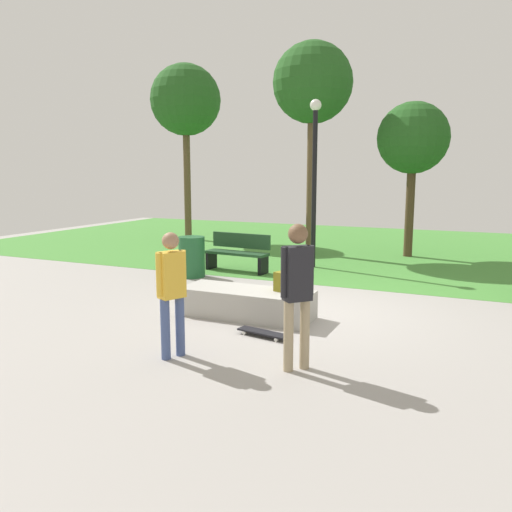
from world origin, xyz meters
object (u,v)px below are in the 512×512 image
Objects in this scene: concrete_ledge at (247,303)px; tree_leaning_ash at (313,85)px; tree_slender_maple at (413,139)px; lamp_post at (315,167)px; park_bench_by_oak at (238,251)px; trash_bin at (192,257)px; skater_watching at (297,285)px; skater_performing_trick at (172,286)px; skateboard_by_ledge at (263,333)px; backpack_on_ledge at (283,281)px; tree_young_birch at (186,101)px.

tree_leaning_ash is (-1.17, 6.84, 4.57)m from concrete_ledge.
lamp_post is (-1.95, -2.73, -0.76)m from tree_slender_maple.
park_bench_by_oak is 1.76× the size of trash_bin.
skater_watching is 6.43m from park_bench_by_oak.
skater_performing_trick is 7.09m from lamp_post.
tree_slender_maple is at bearing 78.38° from concrete_ledge.
skater_watching reaches higher than skateboard_by_ledge.
backpack_on_ledge is 0.07× the size of tree_slender_maple.
tree_leaning_ash is at bearing 72.30° from trash_bin.
tree_leaning_ash is at bearing 99.68° from concrete_ledge.
skater_performing_trick is at bearing 3.37° from backpack_on_ledge.
tree_leaning_ash is (0.74, 3.30, 4.33)m from park_bench_by_oak.
concrete_ledge is at bearing 129.89° from skater_watching.
skater_watching is 0.42× the size of tree_slender_maple.
tree_slender_maple is at bearing -168.15° from backpack_on_ledge.
tree_leaning_ash reaches higher than lamp_post.
trash_bin is at bearing 134.07° from skateboard_by_ledge.
concrete_ledge is 2.55m from skater_watching.
backpack_on_ledge is 3.91m from trash_bin.
trash_bin is (-3.15, 2.31, -0.16)m from backpack_on_ledge.
park_bench_by_oak is 7.75m from tree_young_birch.
skater_watching is 9.85m from tree_leaning_ash.
skater_watching is 0.43× the size of lamp_post.
tree_leaning_ash reaches higher than skater_watching.
skateboard_by_ledge is 0.89× the size of trash_bin.
trash_bin is at bearing 135.98° from concrete_ledge.
tree_leaning_ash is at bearing -15.81° from tree_young_birch.
park_bench_by_oak is 2.82m from lamp_post.
park_bench_by_oak reaches higher than skateboard_by_ledge.
concrete_ledge is 0.36× the size of tree_young_birch.
skater_watching is (1.55, -1.86, 0.82)m from concrete_ledge.
tree_leaning_ash is 1.45× the size of lamp_post.
park_bench_by_oak is 1.25m from trash_bin.
skateboard_by_ledge is at bearing -45.93° from trash_bin.
trash_bin is (-2.16, -2.32, -2.05)m from lamp_post.
concrete_ledge is 8.31m from tree_leaning_ash.
skater_performing_trick is 5.25m from trash_bin.
skater_performing_trick is at bearing -170.96° from skater_watching.
lamp_post is at bearing 106.39° from skater_watching.
tree_young_birch is 1.01× the size of tree_leaning_ash.
trash_bin is at bearing -106.99° from backpack_on_ledge.
backpack_on_ledge is at bearing -77.84° from lamp_post.
tree_slender_maple is 7.09m from trash_bin.
skater_performing_trick reaches higher than backpack_on_ledge.
tree_slender_maple is 4.63× the size of trash_bin.
lamp_post is (0.76, -2.05, -2.29)m from tree_leaning_ash.
park_bench_by_oak is at bearing 108.11° from skater_performing_trick.
tree_young_birch reaches higher than concrete_ledge.
tree_young_birch is at bearing 132.47° from park_bench_by_oak.
backpack_on_ledge is at bearing 74.12° from skater_performing_trick.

